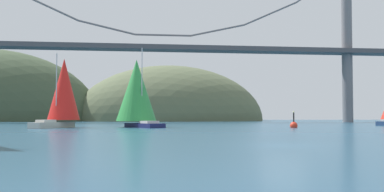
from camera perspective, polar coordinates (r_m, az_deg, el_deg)
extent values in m
plane|color=navy|center=(27.62, 10.93, -5.86)|extent=(360.00, 360.00, 0.00)
ellipsoid|color=#5B6647|center=(161.73, -2.78, -3.02)|extent=(64.63, 44.00, 37.79)
cylinder|color=slate|center=(136.02, 18.14, 5.83)|extent=(2.80, 2.80, 41.84)
cube|color=#47474C|center=(122.70, -3.50, 5.76)|extent=(136.06, 6.00, 1.20)
cylinder|color=slate|center=(125.74, -16.81, 10.22)|extent=(14.50, 0.50, 6.89)
cylinder|color=slate|center=(123.32, -10.20, 8.11)|extent=(14.40, 0.50, 3.70)
cylinder|color=slate|center=(123.23, -3.50, 7.33)|extent=(14.29, 0.50, 0.50)
cylinder|color=slate|center=(125.34, 3.10, 7.91)|extent=(14.40, 0.50, 3.70)
cylinder|color=slate|center=(129.67, 9.40, 9.76)|extent=(14.50, 0.50, 6.89)
cube|color=#B7B2A8|center=(68.81, -16.45, -3.38)|extent=(5.55, 7.85, 0.82)
cube|color=beige|center=(67.69, -17.18, -2.89)|extent=(2.54, 2.94, 0.36)
cylinder|color=#B2B2B7|center=(69.54, -16.00, 0.97)|extent=(0.14, 0.14, 9.72)
cone|color=red|center=(70.92, -15.15, 0.80)|extent=(6.30, 6.30, 8.88)
cube|color=#191E4C|center=(69.46, -5.76, -3.54)|extent=(5.81, 8.29, 0.63)
cube|color=beige|center=(68.19, -5.19, -3.15)|extent=(2.87, 3.15, 0.36)
cylinder|color=#B2B2B7|center=(70.30, -6.05, 1.29)|extent=(0.14, 0.14, 11.18)
cone|color=green|center=(71.82, -6.70, 0.68)|extent=(8.12, 8.12, 9.25)
sphere|color=red|center=(69.45, 12.15, -3.51)|extent=(1.10, 1.10, 1.10)
cylinder|color=black|center=(69.44, 12.14, -2.64)|extent=(0.20, 0.20, 1.60)
sphere|color=#F2EA99|center=(69.44, 12.13, -1.88)|extent=(0.24, 0.24, 0.24)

